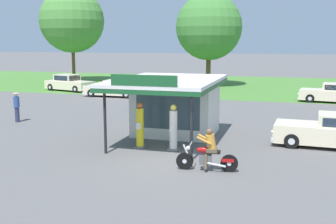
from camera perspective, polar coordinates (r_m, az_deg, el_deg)
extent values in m
plane|color=#5B5959|center=(16.69, -0.08, -6.69)|extent=(300.00, 300.00, 0.00)
cube|color=#477A33|center=(45.84, 10.57, 3.59)|extent=(120.00, 24.00, 0.01)
cube|color=silver|center=(21.27, 1.14, 0.73)|extent=(3.93, 3.19, 2.81)
cube|color=#384C56|center=(19.76, -0.06, 0.21)|extent=(3.14, 0.05, 1.80)
cube|color=silver|center=(19.59, -0.04, 4.34)|extent=(4.63, 6.81, 0.16)
cube|color=#195128|center=(19.61, -0.04, 3.82)|extent=(4.63, 6.81, 0.18)
cube|color=#195128|center=(16.37, -3.38, 4.33)|extent=(2.75, 0.08, 0.44)
cylinder|color=black|center=(16.46, 3.25, -1.91)|extent=(0.12, 0.12, 2.81)
cylinder|color=black|center=(17.66, -8.62, -1.21)|extent=(0.12, 0.12, 2.81)
cube|color=slate|center=(18.68, -3.83, -4.79)|extent=(0.44, 0.44, 0.10)
cylinder|color=yellow|center=(18.47, -3.86, -2.09)|extent=(0.34, 0.34, 1.69)
cube|color=white|center=(18.29, -4.06, -1.94)|extent=(0.22, 0.02, 0.28)
sphere|color=orange|center=(18.30, -3.89, 0.94)|extent=(0.26, 0.26, 0.26)
cube|color=slate|center=(18.22, 0.74, -5.13)|extent=(0.44, 0.44, 0.10)
cylinder|color=silver|center=(18.01, 0.74, -2.43)|extent=(0.34, 0.34, 1.66)
cube|color=white|center=(17.83, 0.59, -2.28)|extent=(0.22, 0.02, 0.28)
sphere|color=#EACC4C|center=(17.84, 0.75, 0.62)|extent=(0.26, 0.26, 0.26)
cylinder|color=black|center=(15.54, 2.31, -6.71)|extent=(0.65, 0.16, 0.64)
cylinder|color=silver|center=(15.54, 2.31, -6.71)|extent=(0.17, 0.13, 0.16)
cylinder|color=black|center=(15.40, 8.38, -6.97)|extent=(0.65, 0.16, 0.64)
cylinder|color=silver|center=(15.40, 8.38, -6.97)|extent=(0.17, 0.13, 0.16)
ellipsoid|color=#B21414|center=(15.33, 4.98, -5.19)|extent=(0.58, 0.29, 0.24)
cube|color=#59595E|center=(15.43, 5.15, -6.49)|extent=(0.46, 0.28, 0.36)
cube|color=black|center=(15.32, 6.29, -5.46)|extent=(0.50, 0.30, 0.10)
cylinder|color=silver|center=(15.45, 2.69, -5.74)|extent=(0.37, 0.10, 0.71)
cylinder|color=silver|center=(15.34, 3.14, -4.39)|extent=(0.10, 0.70, 0.04)
sphere|color=silver|center=(15.39, 2.77, -4.95)|extent=(0.16, 0.16, 0.16)
cube|color=#B21414|center=(15.36, 8.21, -6.54)|extent=(0.45, 0.22, 0.12)
cylinder|color=silver|center=(15.30, 6.59, -7.20)|extent=(0.71, 0.15, 0.18)
cube|color=brown|center=(15.31, 6.03, -5.23)|extent=(0.43, 0.38, 0.14)
cylinder|color=brown|center=(15.28, 5.20, -6.80)|extent=(0.14, 0.24, 0.56)
cylinder|color=brown|center=(15.59, 5.32, -6.47)|extent=(0.14, 0.24, 0.56)
cylinder|color=gold|center=(15.24, 5.90, -4.08)|extent=(0.44, 0.36, 0.60)
sphere|color=brown|center=(15.16, 5.70, -2.70)|extent=(0.22, 0.22, 0.22)
cylinder|color=gold|center=(15.04, 4.93, -3.92)|extent=(0.54, 0.14, 0.31)
cylinder|color=gold|center=(15.43, 5.08, -3.57)|extent=(0.54, 0.14, 0.31)
cube|color=beige|center=(20.11, 21.67, -2.85)|extent=(5.18, 2.18, 0.81)
cube|color=#283847|center=(19.97, 19.94, -0.88)|extent=(0.13, 1.47, 0.42)
cube|color=silver|center=(20.23, 14.33, -3.22)|extent=(0.23, 1.80, 0.18)
sphere|color=white|center=(19.57, 14.17, -2.66)|extent=(0.18, 0.18, 0.18)
sphere|color=white|center=(20.75, 14.50, -1.99)|extent=(0.18, 0.18, 0.18)
cylinder|color=black|center=(19.31, 16.57, -3.84)|extent=(0.67, 0.24, 0.66)
cylinder|color=silver|center=(19.31, 16.57, -3.84)|extent=(0.31, 0.24, 0.30)
cylinder|color=black|center=(21.03, 16.85, -2.76)|extent=(0.67, 0.24, 0.66)
cylinder|color=silver|center=(21.03, 16.85, -2.76)|extent=(0.31, 0.24, 0.30)
cube|color=beige|center=(36.34, -7.56, 2.99)|extent=(4.77, 1.93, 0.73)
cube|color=beige|center=(36.12, -7.03, 3.95)|extent=(1.92, 1.69, 0.52)
cube|color=#283847|center=(36.50, -8.38, 3.98)|extent=(0.04, 1.50, 0.42)
cube|color=#283847|center=(35.36, -7.56, 3.82)|extent=(1.63, 0.03, 0.40)
cube|color=#283847|center=(36.88, -6.52, 4.08)|extent=(1.63, 0.03, 0.40)
cube|color=silver|center=(37.40, -10.94, 2.71)|extent=(0.12, 1.82, 0.18)
cube|color=silver|center=(35.46, -3.99, 2.49)|extent=(0.12, 1.82, 0.18)
sphere|color=white|center=(36.83, -11.40, 3.03)|extent=(0.18, 0.18, 0.18)
sphere|color=white|center=(37.92, -10.54, 3.24)|extent=(0.18, 0.18, 0.18)
cylinder|color=black|center=(36.24, -10.48, 2.55)|extent=(0.66, 0.20, 0.66)
cylinder|color=silver|center=(36.24, -10.48, 2.55)|extent=(0.30, 0.22, 0.30)
cylinder|color=black|center=(37.85, -9.25, 2.88)|extent=(0.66, 0.20, 0.66)
cylinder|color=silver|center=(37.85, -9.25, 2.88)|extent=(0.30, 0.22, 0.30)
cylinder|color=black|center=(34.91, -5.72, 2.40)|extent=(0.66, 0.20, 0.66)
cylinder|color=silver|center=(34.91, -5.72, 2.40)|extent=(0.30, 0.22, 0.30)
cylinder|color=black|center=(36.57, -4.66, 2.74)|extent=(0.66, 0.20, 0.66)
cylinder|color=silver|center=(36.57, -4.66, 2.74)|extent=(0.30, 0.22, 0.30)
cube|color=beige|center=(41.35, -13.35, 3.64)|extent=(5.13, 3.07, 0.77)
cube|color=beige|center=(41.48, -13.67, 4.61)|extent=(2.41, 2.13, 0.62)
cube|color=#283847|center=(40.78, -12.67, 4.57)|extent=(0.42, 1.43, 0.49)
cube|color=#283847|center=(42.06, -12.89, 4.70)|extent=(1.69, 0.48, 0.47)
cube|color=#283847|center=(40.91, -14.48, 4.51)|extent=(1.69, 0.48, 0.47)
cube|color=silver|center=(39.71, -10.83, 3.10)|extent=(0.58, 1.76, 0.18)
cube|color=silver|center=(43.11, -15.65, 3.42)|extent=(0.58, 1.76, 0.18)
sphere|color=white|center=(40.11, -10.26, 3.62)|extent=(0.18, 0.18, 0.18)
sphere|color=white|center=(39.23, -11.42, 3.45)|extent=(0.18, 0.18, 0.18)
cylinder|color=black|center=(40.89, -10.84, 3.33)|extent=(0.69, 0.36, 0.66)
cylinder|color=silver|center=(40.89, -10.84, 3.33)|extent=(0.34, 0.29, 0.30)
cylinder|color=black|center=(39.61, -12.55, 3.07)|extent=(0.69, 0.36, 0.66)
cylinder|color=silver|center=(39.61, -12.55, 3.07)|extent=(0.34, 0.29, 0.30)
cylinder|color=black|center=(43.14, -14.07, 3.53)|extent=(0.69, 0.36, 0.66)
cylinder|color=silver|center=(43.14, -14.07, 3.53)|extent=(0.34, 0.29, 0.30)
cylinder|color=black|center=(41.93, -15.78, 3.29)|extent=(0.69, 0.36, 0.66)
cylinder|color=silver|center=(41.93, -15.78, 3.29)|extent=(0.34, 0.29, 0.30)
cube|color=beige|center=(37.20, 2.22, 3.21)|extent=(5.47, 2.79, 0.72)
cube|color=beige|center=(37.14, 1.88, 4.22)|extent=(2.59, 2.02, 0.59)
cube|color=#283847|center=(37.09, 3.65, 4.20)|extent=(0.31, 1.40, 0.48)
cube|color=#283847|center=(37.92, 1.95, 4.33)|extent=(1.95, 0.41, 0.45)
cube|color=#283847|center=(36.36, 1.81, 4.11)|extent=(1.95, 0.41, 0.45)
cube|color=silver|center=(37.19, 6.28, 2.78)|extent=(0.45, 1.71, 0.18)
cube|color=silver|center=(37.45, -1.83, 2.88)|extent=(0.45, 1.71, 0.18)
sphere|color=white|center=(37.73, 6.29, 3.30)|extent=(0.18, 0.18, 0.18)
sphere|color=white|center=(36.58, 6.32, 3.11)|extent=(0.18, 0.18, 0.18)
cylinder|color=black|center=(38.01, 4.95, 3.00)|extent=(0.69, 0.32, 0.66)
cylinder|color=silver|center=(38.01, 4.95, 3.00)|extent=(0.33, 0.27, 0.30)
cylinder|color=black|center=(36.33, 4.94, 2.69)|extent=(0.69, 0.32, 0.66)
cylinder|color=silver|center=(36.33, 4.94, 2.69)|extent=(0.33, 0.27, 0.30)
cylinder|color=black|center=(38.19, -0.38, 3.06)|extent=(0.69, 0.32, 0.66)
cylinder|color=silver|center=(38.19, -0.38, 3.06)|extent=(0.33, 0.27, 0.30)
cylinder|color=black|center=(36.51, -0.64, 2.76)|extent=(0.69, 0.32, 0.66)
cylinder|color=silver|center=(36.51, -0.64, 2.76)|extent=(0.33, 0.27, 0.30)
cube|color=beige|center=(34.91, 21.96, 2.15)|extent=(5.48, 2.52, 0.79)
cube|color=#283847|center=(34.88, 20.50, 3.32)|extent=(0.22, 1.46, 0.42)
cube|color=silver|center=(35.11, 17.57, 1.99)|extent=(0.34, 1.78, 0.18)
sphere|color=white|center=(34.48, 17.48, 2.39)|extent=(0.18, 0.18, 0.18)
sphere|color=white|center=(35.67, 17.68, 2.60)|extent=(0.18, 0.18, 0.18)
cylinder|color=black|center=(34.16, 18.88, 1.77)|extent=(0.68, 0.28, 0.66)
cylinder|color=silver|center=(34.16, 18.88, 1.77)|extent=(0.32, 0.26, 0.30)
cylinder|color=black|center=(35.90, 19.11, 2.11)|extent=(0.68, 0.28, 0.66)
cylinder|color=silver|center=(35.90, 19.11, 2.11)|extent=(0.32, 0.26, 0.30)
cylinder|color=black|center=(28.97, -5.03, 1.12)|extent=(0.26, 0.26, 0.86)
cylinder|color=#4C8C4C|center=(28.87, -5.05, 2.56)|extent=(0.34, 0.34, 0.61)
sphere|color=beige|center=(28.82, -5.06, 3.38)|extent=(0.23, 0.23, 0.23)
cylinder|color=black|center=(28.82, -5.06, 3.54)|extent=(0.37, 0.37, 0.02)
cylinder|color=#2D3351|center=(26.07, -19.95, -0.34)|extent=(0.26, 0.26, 0.88)
cylinder|color=#2D4C8C|center=(25.96, -20.05, 1.29)|extent=(0.34, 0.34, 0.62)
sphere|color=beige|center=(25.90, -20.10, 2.23)|extent=(0.24, 0.24, 0.24)
cylinder|color=beige|center=(25.89, -20.11, 2.42)|extent=(0.38, 0.38, 0.02)
cylinder|color=brown|center=(44.83, 5.54, 5.88)|extent=(0.50, 0.50, 3.60)
sphere|color=#427F38|center=(44.77, 5.63, 11.52)|extent=(6.97, 6.97, 6.97)
cylinder|color=brown|center=(50.88, -12.81, 6.53)|extent=(0.39, 0.39, 4.31)
sphere|color=#4C893D|center=(50.88, -13.02, 12.12)|extent=(7.50, 7.50, 7.50)
sphere|color=#4C893D|center=(50.41, -14.16, 11.25)|extent=(4.11, 4.11, 4.11)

